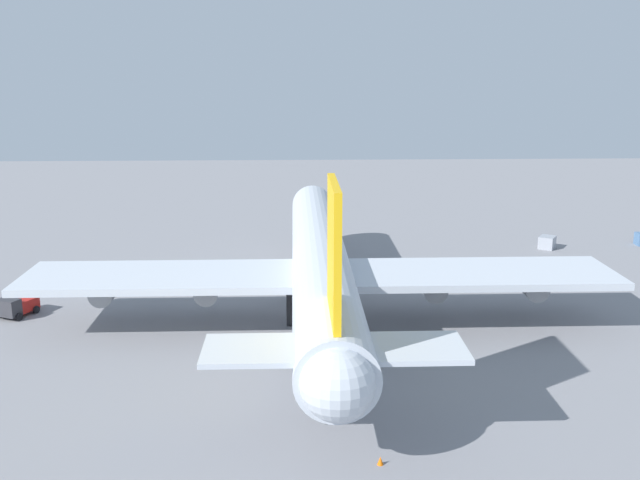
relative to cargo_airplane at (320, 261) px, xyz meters
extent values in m
plane|color=gray|center=(0.50, 0.00, -5.95)|extent=(259.29, 259.29, 0.00)
cylinder|color=silver|center=(0.50, 0.00, 0.11)|extent=(59.63, 5.67, 5.67)
sphere|color=silver|center=(30.32, 0.00, 0.11)|extent=(5.56, 5.56, 5.56)
sphere|color=silver|center=(-29.32, 0.00, 0.11)|extent=(4.82, 4.82, 4.82)
cube|color=yellow|center=(-24.55, 0.00, 7.48)|extent=(8.35, 0.50, 9.07)
cube|color=silver|center=(-25.74, -4.55, 0.96)|extent=(5.37, 8.51, 0.36)
cube|color=silver|center=(-25.74, 4.55, 0.96)|extent=(5.37, 8.51, 0.36)
cube|color=silver|center=(-2.48, -15.43, -0.75)|extent=(10.14, 27.45, 0.70)
cube|color=silver|center=(-2.48, 15.43, -0.75)|extent=(10.14, 27.45, 0.70)
cylinder|color=gray|center=(-1.48, -11.31, -2.29)|extent=(4.54, 2.38, 2.38)
cylinder|color=gray|center=(-1.48, -21.47, -2.29)|extent=(4.54, 2.38, 2.38)
cylinder|color=gray|center=(-1.48, 11.31, -2.29)|extent=(4.54, 2.38, 2.38)
cylinder|color=gray|center=(-1.48, 21.47, -2.29)|extent=(4.54, 2.38, 2.38)
cylinder|color=black|center=(19.58, 0.00, -4.34)|extent=(0.70, 0.70, 3.22)
cylinder|color=black|center=(-2.48, -3.12, -4.34)|extent=(0.70, 0.70, 3.22)
cylinder|color=black|center=(-2.48, 3.12, -4.34)|extent=(0.70, 0.70, 3.22)
cube|color=#333338|center=(0.39, 31.95, -4.67)|extent=(2.21, 2.63, 1.75)
cube|color=#B21E19|center=(2.21, 31.17, -4.93)|extent=(3.20, 3.05, 1.24)
cylinder|color=black|center=(0.89, 33.05, -5.55)|extent=(0.85, 0.57, 0.80)
cylinder|color=black|center=(-0.06, 30.82, -5.55)|extent=(0.85, 0.57, 0.80)
cylinder|color=black|center=(3.15, 32.08, -5.55)|extent=(0.85, 0.57, 0.80)
cylinder|color=black|center=(2.20, 29.86, -5.55)|extent=(0.85, 0.57, 0.80)
cube|color=#999EA8|center=(27.72, -33.50, -5.07)|extent=(3.19, 3.05, 1.77)
cone|color=orange|center=(29.67, -1.80, -5.67)|extent=(0.39, 0.39, 0.55)
cone|color=orange|center=(-28.67, -2.85, -5.66)|extent=(0.41, 0.41, 0.58)
camera|label=1|loc=(-70.51, 2.63, 19.25)|focal=40.29mm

